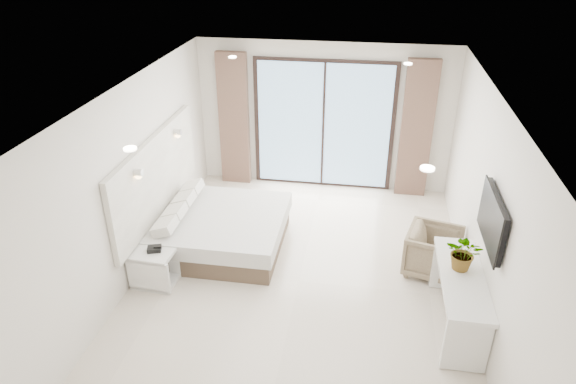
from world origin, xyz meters
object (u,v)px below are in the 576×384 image
(console_desk, at_px, (460,289))
(nightstand, at_px, (155,267))
(armchair, at_px, (434,250))
(bed, at_px, (219,230))

(console_desk, bearing_deg, nightstand, 176.87)
(nightstand, xyz_separation_m, armchair, (3.82, 0.88, 0.11))
(bed, xyz_separation_m, armchair, (3.19, -0.18, 0.09))
(bed, xyz_separation_m, nightstand, (-0.63, -1.06, -0.02))
(nightstand, height_order, console_desk, console_desk)
(bed, height_order, console_desk, console_desk)
(bed, height_order, armchair, armchair)
(nightstand, xyz_separation_m, console_desk, (4.01, -0.22, 0.30))
(nightstand, bearing_deg, console_desk, 0.56)
(nightstand, relative_size, armchair, 0.80)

